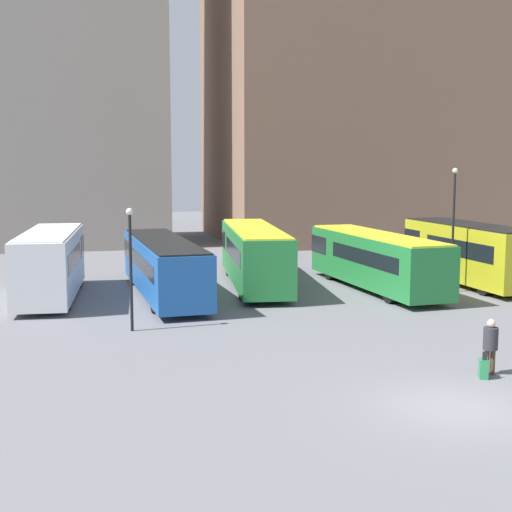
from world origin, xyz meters
name	(u,v)px	position (x,y,z in m)	size (l,w,h in m)	color
ground_plane	(455,408)	(0.00, 0.00, 0.00)	(160.00, 160.00, 0.00)	slate
building_block_right	(348,37)	(13.93, 43.33, 17.53)	(22.99, 17.86, 35.06)	#7F604C
bus_0	(51,262)	(-11.04, 19.19, 1.80)	(3.38, 9.79, 3.33)	silver
bus_1	(163,265)	(-5.60, 18.52, 1.57)	(2.94, 12.51, 2.85)	#1E56A3
bus_2	(254,254)	(-0.47, 20.23, 1.75)	(4.06, 12.23, 3.20)	#237A38
bus_3	(375,259)	(5.46, 17.67, 1.62)	(3.12, 11.83, 2.95)	#237A38
bus_4	(468,252)	(11.05, 17.77, 1.81)	(2.92, 10.00, 3.34)	gold
traveler	(490,342)	(2.64, 2.49, 1.06)	(0.60, 0.60, 1.78)	#4C3828
suitcase	(484,369)	(2.23, 2.17, 0.31)	(0.38, 0.45, 0.89)	#28844C
lamp_post_1	(131,258)	(-7.78, 11.28, 2.93)	(0.28, 0.28, 4.89)	black
lamp_post_2	(453,221)	(8.93, 15.83, 3.71)	(0.28, 0.28, 6.38)	black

